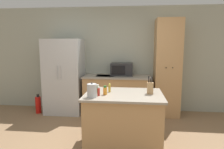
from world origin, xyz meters
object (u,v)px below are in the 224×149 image
at_px(spice_bottle_tall_dark, 94,90).
at_px(spice_bottle_amber_oil, 105,91).
at_px(pantry_cabinet, 167,68).
at_px(knife_block, 150,88).
at_px(spice_bottle_short_red, 99,91).
at_px(spice_bottle_pale_salt, 98,89).
at_px(fire_extinguisher, 38,105).
at_px(microwave, 122,69).
at_px(spice_bottle_green_herb, 109,88).
at_px(refrigerator, 65,76).
at_px(kettle, 92,91).

height_order(spice_bottle_tall_dark, spice_bottle_amber_oil, spice_bottle_tall_dark).
distance_m(pantry_cabinet, knife_block, 1.66).
relative_size(pantry_cabinet, spice_bottle_short_red, 15.42).
xyz_separation_m(spice_bottle_tall_dark, spice_bottle_pale_salt, (0.03, 0.13, -0.02)).
bearing_deg(pantry_cabinet, spice_bottle_short_red, -126.84).
xyz_separation_m(pantry_cabinet, spice_bottle_short_red, (-1.32, -1.76, -0.17)).
bearing_deg(spice_bottle_tall_dark, fire_extinguisher, 139.12).
distance_m(microwave, spice_bottle_amber_oil, 1.77).
xyz_separation_m(microwave, spice_bottle_amber_oil, (-0.16, -1.76, -0.12)).
relative_size(pantry_cabinet, fire_extinguisher, 4.72).
bearing_deg(spice_bottle_short_red, pantry_cabinet, 53.16).
height_order(spice_bottle_short_red, fire_extinguisher, spice_bottle_short_red).
bearing_deg(spice_bottle_green_herb, spice_bottle_tall_dark, -140.61).
relative_size(knife_block, spice_bottle_short_red, 1.97).
bearing_deg(knife_block, pantry_cabinet, 71.84).
bearing_deg(spice_bottle_pale_salt, fire_extinguisher, 142.31).
bearing_deg(knife_block, spice_bottle_short_red, -166.66).
height_order(pantry_cabinet, microwave, pantry_cabinet).
height_order(spice_bottle_amber_oil, fire_extinguisher, spice_bottle_amber_oil).
bearing_deg(spice_bottle_green_herb, spice_bottle_short_red, -119.64).
height_order(knife_block, spice_bottle_pale_salt, knife_block).
xyz_separation_m(knife_block, spice_bottle_tall_dark, (-0.89, -0.13, -0.02)).
height_order(pantry_cabinet, spice_bottle_green_herb, pantry_cabinet).
xyz_separation_m(spice_bottle_amber_oil, spice_bottle_green_herb, (0.05, 0.18, -0.00)).
relative_size(spice_bottle_green_herb, fire_extinguisher, 0.30).
bearing_deg(knife_block, refrigerator, 142.23).
distance_m(refrigerator, spice_bottle_short_red, 2.05).
height_order(pantry_cabinet, spice_bottle_amber_oil, pantry_cabinet).
distance_m(knife_block, spice_bottle_pale_salt, 0.86).
bearing_deg(spice_bottle_pale_salt, microwave, 79.45).
relative_size(spice_bottle_green_herb, spice_bottle_pale_salt, 1.05).
relative_size(knife_block, spice_bottle_green_herb, 2.02).
bearing_deg(spice_bottle_amber_oil, spice_bottle_tall_dark, -178.17).
bearing_deg(spice_bottle_amber_oil, microwave, 84.71).
distance_m(pantry_cabinet, kettle, 2.34).
height_order(microwave, spice_bottle_amber_oil, microwave).
relative_size(pantry_cabinet, spice_bottle_pale_salt, 16.62).
height_order(refrigerator, kettle, refrigerator).
bearing_deg(microwave, spice_bottle_short_red, -97.95).
bearing_deg(pantry_cabinet, kettle, -127.00).
distance_m(refrigerator, knife_block, 2.47).
xyz_separation_m(refrigerator, spice_bottle_pale_salt, (1.10, -1.51, 0.05)).
bearing_deg(spice_bottle_tall_dark, knife_block, 8.10).
distance_m(microwave, fire_extinguisher, 2.23).
xyz_separation_m(microwave, fire_extinguisher, (-2.03, -0.30, -0.87)).
distance_m(refrigerator, spice_bottle_green_herb, 1.94).
xyz_separation_m(pantry_cabinet, knife_block, (-0.52, -1.57, -0.14)).
bearing_deg(kettle, spice_bottle_amber_oil, 44.16).
height_order(microwave, spice_bottle_green_herb, microwave).
bearing_deg(refrigerator, microwave, 5.22).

